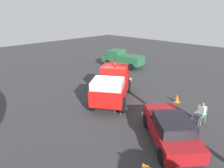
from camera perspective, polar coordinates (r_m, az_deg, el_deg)
The scene contains 8 objects.
ground_plane at distance 14.63m, azimuth -0.96°, elevation -4.84°, with size 60.00×60.00×0.00m, color #333335.
vintage_fire_truck at distance 14.52m, azimuth 0.17°, elevation 0.09°, with size 5.12×6.15×2.59m.
classic_hot_rod at distance 10.50m, azimuth 16.31°, elevation -12.04°, with size 4.48×4.29×1.46m.
parked_pickup at distance 23.24m, azimuth 3.06°, elevation 7.31°, with size 5.06×2.75×1.90m.
lawn_chair_near_truck at distance 12.85m, azimuth 24.34°, elevation -7.64°, with size 0.59×0.58×1.02m.
lawn_chair_by_car at distance 12.89m, azimuth 1.85°, elevation -5.59°, with size 0.55×0.56×1.02m.
spectator_seated at distance 12.70m, azimuth 24.09°, elevation -7.39°, with size 0.47×0.59×1.29m.
traffic_cone at distance 15.02m, azimuth 18.16°, elevation -3.93°, with size 0.40×0.40×0.64m.
Camera 1 is at (-9.40, 9.32, 6.23)m, focal length 31.85 mm.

